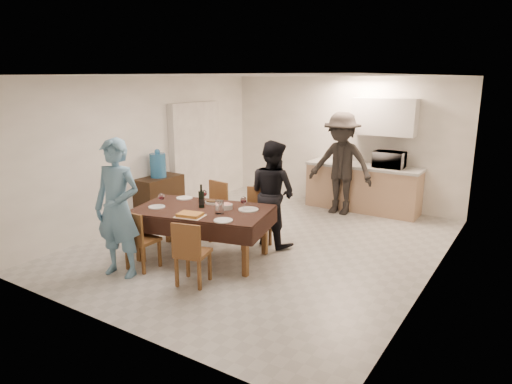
# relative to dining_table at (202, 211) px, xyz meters

# --- Properties ---
(floor) EXTENTS (5.00, 6.00, 0.02)m
(floor) POSITION_rel_dining_table_xyz_m (0.48, 0.98, -0.71)
(floor) COLOR #B5B5B0
(floor) RESTS_ON ground
(ceiling) EXTENTS (5.00, 6.00, 0.02)m
(ceiling) POSITION_rel_dining_table_xyz_m (0.48, 0.98, 1.89)
(ceiling) COLOR white
(ceiling) RESTS_ON wall_back
(wall_back) EXTENTS (5.00, 0.02, 2.60)m
(wall_back) POSITION_rel_dining_table_xyz_m (0.48, 3.98, 0.59)
(wall_back) COLOR white
(wall_back) RESTS_ON floor
(wall_front) EXTENTS (5.00, 0.02, 2.60)m
(wall_front) POSITION_rel_dining_table_xyz_m (0.48, -2.02, 0.59)
(wall_front) COLOR white
(wall_front) RESTS_ON floor
(wall_left) EXTENTS (0.02, 6.00, 2.60)m
(wall_left) POSITION_rel_dining_table_xyz_m (-2.02, 0.98, 0.59)
(wall_left) COLOR white
(wall_left) RESTS_ON floor
(wall_right) EXTENTS (0.02, 6.00, 2.60)m
(wall_right) POSITION_rel_dining_table_xyz_m (2.98, 0.98, 0.59)
(wall_right) COLOR white
(wall_right) RESTS_ON floor
(stub_partition) EXTENTS (0.15, 1.40, 2.10)m
(stub_partition) POSITION_rel_dining_table_xyz_m (-1.94, 2.18, 0.34)
(stub_partition) COLOR white
(stub_partition) RESTS_ON floor
(kitchen_base_cabinet) EXTENTS (2.20, 0.60, 0.86)m
(kitchen_base_cabinet) POSITION_rel_dining_table_xyz_m (1.08, 3.66, -0.28)
(kitchen_base_cabinet) COLOR tan
(kitchen_base_cabinet) RESTS_ON floor
(kitchen_worktop) EXTENTS (2.24, 0.64, 0.05)m
(kitchen_worktop) POSITION_rel_dining_table_xyz_m (1.08, 3.66, 0.18)
(kitchen_worktop) COLOR #AFB0AB
(kitchen_worktop) RESTS_ON kitchen_base_cabinet
(upper_cabinet) EXTENTS (1.20, 0.34, 0.70)m
(upper_cabinet) POSITION_rel_dining_table_xyz_m (1.38, 3.80, 1.14)
(upper_cabinet) COLOR silver
(upper_cabinet) RESTS_ON wall_back
(dining_table) EXTENTS (2.11, 1.53, 0.74)m
(dining_table) POSITION_rel_dining_table_xyz_m (0.00, 0.00, 0.00)
(dining_table) COLOR black
(dining_table) RESTS_ON floor
(chair_near_left) EXTENTS (0.39, 0.39, 0.45)m
(chair_near_left) POSITION_rel_dining_table_xyz_m (-0.45, -0.83, -0.20)
(chair_near_left) COLOR brown
(chair_near_left) RESTS_ON floor
(chair_near_right) EXTENTS (0.47, 0.48, 0.46)m
(chair_near_right) POSITION_rel_dining_table_xyz_m (0.45, -0.83, -0.19)
(chair_near_right) COLOR brown
(chair_near_right) RESTS_ON floor
(chair_far_left) EXTENTS (0.48, 0.48, 0.50)m
(chair_far_left) POSITION_rel_dining_table_xyz_m (-0.45, 0.66, -0.15)
(chair_far_left) COLOR brown
(chair_far_left) RESTS_ON floor
(chair_far_right) EXTENTS (0.52, 0.52, 0.50)m
(chair_far_right) POSITION_rel_dining_table_xyz_m (0.45, 0.66, -0.14)
(chair_far_right) COLOR brown
(chair_far_right) RESTS_ON floor
(console) EXTENTS (0.45, 0.89, 0.82)m
(console) POSITION_rel_dining_table_xyz_m (-1.80, 0.96, -0.30)
(console) COLOR black
(console) RESTS_ON floor
(water_jug) EXTENTS (0.29, 0.29, 0.43)m
(water_jug) POSITION_rel_dining_table_xyz_m (-1.80, 0.96, 0.33)
(water_jug) COLOR teal
(water_jug) RESTS_ON console
(wine_bottle) EXTENTS (0.08, 0.08, 0.34)m
(wine_bottle) POSITION_rel_dining_table_xyz_m (-0.05, 0.05, 0.21)
(wine_bottle) COLOR black
(wine_bottle) RESTS_ON dining_table
(water_pitcher) EXTENTS (0.12, 0.12, 0.18)m
(water_pitcher) POSITION_rel_dining_table_xyz_m (0.35, -0.05, 0.12)
(water_pitcher) COLOR white
(water_pitcher) RESTS_ON dining_table
(savoury_tart) EXTENTS (0.43, 0.35, 0.05)m
(savoury_tart) POSITION_rel_dining_table_xyz_m (0.10, -0.38, 0.06)
(savoury_tart) COLOR #C8873A
(savoury_tart) RESTS_ON dining_table
(salad_bowl) EXTENTS (0.18, 0.18, 0.07)m
(salad_bowl) POSITION_rel_dining_table_xyz_m (0.30, 0.18, 0.07)
(salad_bowl) COLOR silver
(salad_bowl) RESTS_ON dining_table
(mushroom_dish) EXTENTS (0.20, 0.20, 0.03)m
(mushroom_dish) POSITION_rel_dining_table_xyz_m (-0.05, 0.28, 0.05)
(mushroom_dish) COLOR silver
(mushroom_dish) RESTS_ON dining_table
(wine_glass_a) EXTENTS (0.09, 0.09, 0.21)m
(wine_glass_a) POSITION_rel_dining_table_xyz_m (-0.55, -0.25, 0.14)
(wine_glass_a) COLOR white
(wine_glass_a) RESTS_ON dining_table
(wine_glass_b) EXTENTS (0.09, 0.09, 0.20)m
(wine_glass_b) POSITION_rel_dining_table_xyz_m (0.55, 0.25, 0.14)
(wine_glass_b) COLOR white
(wine_glass_b) RESTS_ON dining_table
(wine_glass_c) EXTENTS (0.08, 0.08, 0.19)m
(wine_glass_c) POSITION_rel_dining_table_xyz_m (-0.20, 0.30, 0.13)
(wine_glass_c) COLOR white
(wine_glass_c) RESTS_ON dining_table
(plate_near_left) EXTENTS (0.24, 0.24, 0.01)m
(plate_near_left) POSITION_rel_dining_table_xyz_m (-0.60, -0.30, 0.04)
(plate_near_left) COLOR silver
(plate_near_left) RESTS_ON dining_table
(plate_near_right) EXTENTS (0.25, 0.25, 0.01)m
(plate_near_right) POSITION_rel_dining_table_xyz_m (0.60, -0.30, 0.04)
(plate_near_right) COLOR silver
(plate_near_right) RESTS_ON dining_table
(plate_far_left) EXTENTS (0.25, 0.25, 0.01)m
(plate_far_left) POSITION_rel_dining_table_xyz_m (-0.60, 0.30, 0.04)
(plate_far_left) COLOR silver
(plate_far_left) RESTS_ON dining_table
(plate_far_right) EXTENTS (0.29, 0.29, 0.02)m
(plate_far_right) POSITION_rel_dining_table_xyz_m (0.60, 0.30, 0.04)
(plate_far_right) COLOR silver
(plate_far_right) RESTS_ON dining_table
(microwave) EXTENTS (0.56, 0.38, 0.31)m
(microwave) POSITION_rel_dining_table_xyz_m (1.57, 3.66, 0.36)
(microwave) COLOR silver
(microwave) RESTS_ON kitchen_worktop
(person_near) EXTENTS (0.74, 0.57, 1.83)m
(person_near) POSITION_rel_dining_table_xyz_m (-0.55, -1.05, 0.21)
(person_near) COLOR #5D8CAC
(person_near) RESTS_ON floor
(person_far) EXTENTS (0.92, 0.78, 1.65)m
(person_far) POSITION_rel_dining_table_xyz_m (0.55, 1.05, 0.12)
(person_far) COLOR black
(person_far) RESTS_ON floor
(person_kitchen) EXTENTS (1.26, 0.72, 1.95)m
(person_kitchen) POSITION_rel_dining_table_xyz_m (0.78, 3.21, 0.27)
(person_kitchen) COLOR black
(person_kitchen) RESTS_ON floor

